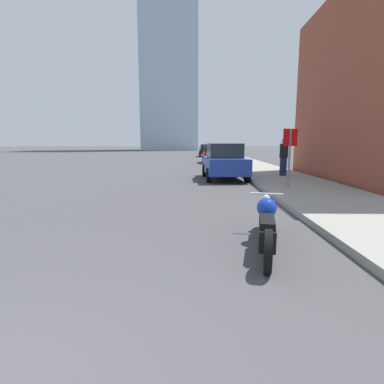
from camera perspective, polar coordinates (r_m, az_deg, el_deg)
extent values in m
cube|color=gray|center=(41.30, 6.77, 6.88)|extent=(3.24, 240.00, 0.15)
cube|color=#9EB7CC|center=(87.24, -4.10, 28.15)|extent=(14.30, 14.30, 60.15)
cylinder|color=black|center=(6.11, 13.82, -4.38)|extent=(0.22, 0.60, 0.59)
cylinder|color=black|center=(4.15, 14.25, -10.90)|extent=(0.22, 0.60, 0.59)
cube|color=black|center=(5.11, 14.00, -6.77)|extent=(0.55, 1.57, 0.31)
sphere|color=#1433AD|center=(5.35, 14.06, -2.91)|extent=(0.35, 0.35, 0.35)
cube|color=black|center=(4.74, 14.17, -5.45)|extent=(0.35, 0.74, 0.10)
sphere|color=silver|center=(6.07, 13.93, -1.23)|extent=(0.16, 0.16, 0.16)
cylinder|color=silver|center=(5.91, 14.00, -0.32)|extent=(0.61, 0.16, 0.04)
cube|color=#1E3899|center=(14.52, 6.16, 5.12)|extent=(2.02, 4.03, 0.72)
cube|color=#23282D|center=(14.49, 6.20, 7.85)|extent=(1.63, 1.97, 0.67)
cylinder|color=black|center=(15.66, 2.40, 4.14)|extent=(0.24, 0.66, 0.65)
cylinder|color=black|center=(15.88, 8.56, 4.11)|extent=(0.24, 0.66, 0.65)
cylinder|color=black|center=(13.24, 3.22, 3.21)|extent=(0.24, 0.66, 0.65)
cylinder|color=black|center=(13.51, 10.46, 3.19)|extent=(0.24, 0.66, 0.65)
cube|color=red|center=(27.05, 3.94, 6.88)|extent=(1.72, 4.01, 0.60)
cube|color=#23282D|center=(27.04, 3.96, 8.17)|extent=(1.46, 1.93, 0.62)
cylinder|color=black|center=(28.28, 2.16, 6.38)|extent=(0.20, 0.64, 0.64)
cylinder|color=black|center=(28.36, 5.47, 6.36)|extent=(0.20, 0.64, 0.64)
cylinder|color=black|center=(25.80, 2.25, 6.11)|extent=(0.20, 0.64, 0.64)
cylinder|color=black|center=(25.88, 5.88, 6.08)|extent=(0.20, 0.64, 0.64)
cube|color=black|center=(39.99, 2.68, 7.71)|extent=(1.72, 4.18, 0.63)
cube|color=#23282D|center=(39.97, 2.69, 8.59)|extent=(1.45, 2.02, 0.60)
cylinder|color=black|center=(41.26, 1.50, 7.32)|extent=(0.21, 0.71, 0.71)
cylinder|color=black|center=(41.32, 3.72, 7.31)|extent=(0.21, 0.71, 0.71)
cylinder|color=black|center=(38.68, 1.56, 7.20)|extent=(0.21, 0.71, 0.71)
cylinder|color=black|center=(38.74, 3.93, 7.18)|extent=(0.21, 0.71, 0.71)
cube|color=gold|center=(51.45, 2.69, 8.02)|extent=(2.18, 4.55, 0.62)
cube|color=#23282D|center=(51.45, 2.69, 8.72)|extent=(1.72, 2.24, 0.64)
cylinder|color=black|center=(52.88, 1.83, 7.73)|extent=(0.26, 0.71, 0.70)
cylinder|color=black|center=(52.78, 3.72, 7.71)|extent=(0.26, 0.71, 0.70)
cylinder|color=black|center=(50.16, 1.60, 7.65)|extent=(0.26, 0.71, 0.70)
cylinder|color=black|center=(50.05, 3.59, 7.63)|extent=(0.26, 0.71, 0.70)
cylinder|color=slate|center=(11.29, 18.04, 6.12)|extent=(0.07, 0.07, 2.07)
cube|color=red|center=(11.28, 18.23, 9.85)|extent=(0.57, 0.26, 0.60)
cube|color=#1E2347|center=(15.35, 16.97, 4.62)|extent=(0.29, 0.20, 0.87)
cube|color=black|center=(15.32, 17.10, 7.52)|extent=(0.36, 0.20, 0.69)
sphere|color=tan|center=(15.31, 17.19, 9.28)|extent=(0.25, 0.25, 0.25)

